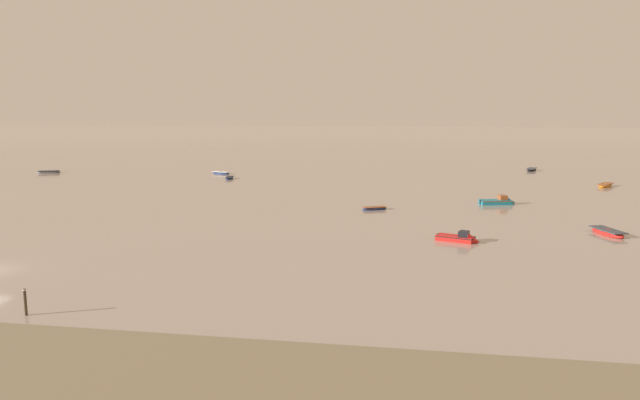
{
  "coord_description": "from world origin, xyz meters",
  "views": [
    {
      "loc": [
        33.74,
        -40.66,
        12.92
      ],
      "look_at": [
        20.58,
        39.26,
        0.24
      ],
      "focal_mm": 32.93,
      "sensor_mm": 36.0,
      "label": 1
    }
  ],
  "objects_px": {
    "rowboat_moored_5": "(532,170)",
    "rowboat_moored_0": "(608,232)",
    "mooring_post_near": "(25,303)",
    "rowboat_moored_1": "(605,185)",
    "rowboat_moored_4": "(49,172)",
    "rowboat_moored_2": "(221,173)",
    "motorboat_moored_1": "(501,202)",
    "rowboat_moored_7": "(374,209)",
    "motorboat_moored_2": "(462,239)",
    "rowboat_moored_3": "(230,178)"
  },
  "relations": [
    {
      "from": "rowboat_moored_2",
      "to": "motorboat_moored_2",
      "type": "xyz_separation_m",
      "value": [
        42.99,
        -54.05,
        0.07
      ]
    },
    {
      "from": "rowboat_moored_4",
      "to": "rowboat_moored_0",
      "type": "bearing_deg",
      "value": -50.96
    },
    {
      "from": "motorboat_moored_2",
      "to": "rowboat_moored_7",
      "type": "bearing_deg",
      "value": 139.62
    },
    {
      "from": "mooring_post_near",
      "to": "rowboat_moored_7",
      "type": "bearing_deg",
      "value": 66.12
    },
    {
      "from": "rowboat_moored_2",
      "to": "rowboat_moored_5",
      "type": "bearing_deg",
      "value": 34.55
    },
    {
      "from": "rowboat_moored_1",
      "to": "motorboat_moored_1",
      "type": "relative_size",
      "value": 0.94
    },
    {
      "from": "mooring_post_near",
      "to": "rowboat_moored_1",
      "type": "bearing_deg",
      "value": 52.24
    },
    {
      "from": "rowboat_moored_7",
      "to": "rowboat_moored_5",
      "type": "bearing_deg",
      "value": -145.63
    },
    {
      "from": "rowboat_moored_1",
      "to": "rowboat_moored_7",
      "type": "xyz_separation_m",
      "value": [
        -36.43,
        -28.74,
        -0.06
      ]
    },
    {
      "from": "rowboat_moored_7",
      "to": "mooring_post_near",
      "type": "relative_size",
      "value": 1.82
    },
    {
      "from": "rowboat_moored_4",
      "to": "rowboat_moored_7",
      "type": "distance_m",
      "value": 75.48
    },
    {
      "from": "rowboat_moored_5",
      "to": "motorboat_moored_2",
      "type": "xyz_separation_m",
      "value": [
        -19.36,
        -70.43,
        0.05
      ]
    },
    {
      "from": "rowboat_moored_2",
      "to": "rowboat_moored_7",
      "type": "xyz_separation_m",
      "value": [
        33.23,
        -37.03,
        -0.03
      ]
    },
    {
      "from": "rowboat_moored_4",
      "to": "motorboat_moored_1",
      "type": "distance_m",
      "value": 88.49
    },
    {
      "from": "rowboat_moored_7",
      "to": "rowboat_moored_1",
      "type": "bearing_deg",
      "value": -168.76
    },
    {
      "from": "rowboat_moored_2",
      "to": "rowboat_moored_7",
      "type": "distance_m",
      "value": 49.75
    },
    {
      "from": "motorboat_moored_2",
      "to": "rowboat_moored_7",
      "type": "relative_size",
      "value": 1.28
    },
    {
      "from": "rowboat_moored_7",
      "to": "motorboat_moored_2",
      "type": "bearing_deg",
      "value": 92.8
    },
    {
      "from": "rowboat_moored_0",
      "to": "motorboat_moored_1",
      "type": "xyz_separation_m",
      "value": [
        -8.29,
        18.25,
        0.08
      ]
    },
    {
      "from": "mooring_post_near",
      "to": "rowboat_moored_2",
      "type": "bearing_deg",
      "value": 100.19
    },
    {
      "from": "rowboat_moored_5",
      "to": "rowboat_moored_0",
      "type": "bearing_deg",
      "value": 17.25
    },
    {
      "from": "rowboat_moored_5",
      "to": "mooring_post_near",
      "type": "relative_size",
      "value": 2.52
    },
    {
      "from": "rowboat_moored_0",
      "to": "rowboat_moored_7",
      "type": "height_order",
      "value": "rowboat_moored_0"
    },
    {
      "from": "motorboat_moored_2",
      "to": "mooring_post_near",
      "type": "relative_size",
      "value": 2.34
    },
    {
      "from": "rowboat_moored_3",
      "to": "rowboat_moored_4",
      "type": "relative_size",
      "value": 0.78
    },
    {
      "from": "rowboat_moored_2",
      "to": "motorboat_moored_1",
      "type": "xyz_separation_m",
      "value": [
        49.92,
        -29.87,
        0.11
      ]
    },
    {
      "from": "rowboat_moored_2",
      "to": "rowboat_moored_7",
      "type": "relative_size",
      "value": 1.21
    },
    {
      "from": "motorboat_moored_2",
      "to": "rowboat_moored_1",
      "type": "bearing_deg",
      "value": 79.57
    },
    {
      "from": "rowboat_moored_0",
      "to": "rowboat_moored_7",
      "type": "bearing_deg",
      "value": 47.35
    },
    {
      "from": "rowboat_moored_1",
      "to": "rowboat_moored_0",
      "type": "bearing_deg",
      "value": -164.01
    },
    {
      "from": "rowboat_moored_1",
      "to": "rowboat_moored_4",
      "type": "height_order",
      "value": "rowboat_moored_1"
    },
    {
      "from": "rowboat_moored_1",
      "to": "motorboat_moored_1",
      "type": "bearing_deg",
      "value": 169.58
    },
    {
      "from": "rowboat_moored_3",
      "to": "motorboat_moored_1",
      "type": "distance_m",
      "value": 50.68
    },
    {
      "from": "rowboat_moored_4",
      "to": "motorboat_moored_2",
      "type": "relative_size",
      "value": 1.02
    },
    {
      "from": "rowboat_moored_4",
      "to": "motorboat_moored_2",
      "type": "bearing_deg",
      "value": -58.33
    },
    {
      "from": "rowboat_moored_3",
      "to": "motorboat_moored_1",
      "type": "xyz_separation_m",
      "value": [
        45.63,
        -22.06,
        0.13
      ]
    },
    {
      "from": "rowboat_moored_2",
      "to": "rowboat_moored_5",
      "type": "xyz_separation_m",
      "value": [
        62.35,
        16.37,
        0.03
      ]
    },
    {
      "from": "rowboat_moored_0",
      "to": "rowboat_moored_1",
      "type": "relative_size",
      "value": 1.03
    },
    {
      "from": "rowboat_moored_0",
      "to": "rowboat_moored_5",
      "type": "bearing_deg",
      "value": -22.38
    },
    {
      "from": "rowboat_moored_0",
      "to": "mooring_post_near",
      "type": "height_order",
      "value": "mooring_post_near"
    },
    {
      "from": "rowboat_moored_5",
      "to": "motorboat_moored_1",
      "type": "bearing_deg",
      "value": 5.88
    },
    {
      "from": "rowboat_moored_0",
      "to": "rowboat_moored_1",
      "type": "xyz_separation_m",
      "value": [
        11.45,
        39.83,
        0.0
      ]
    },
    {
      "from": "rowboat_moored_0",
      "to": "rowboat_moored_1",
      "type": "bearing_deg",
      "value": -34.74
    },
    {
      "from": "rowboat_moored_4",
      "to": "rowboat_moored_7",
      "type": "bearing_deg",
      "value": -51.41
    },
    {
      "from": "rowboat_moored_0",
      "to": "rowboat_moored_4",
      "type": "relative_size",
      "value": 1.09
    },
    {
      "from": "rowboat_moored_2",
      "to": "rowboat_moored_3",
      "type": "bearing_deg",
      "value": -41.42
    },
    {
      "from": "rowboat_moored_0",
      "to": "motorboat_moored_1",
      "type": "bearing_deg",
      "value": 5.72
    },
    {
      "from": "rowboat_moored_4",
      "to": "rowboat_moored_1",
      "type": "bearing_deg",
      "value": -27.92
    },
    {
      "from": "rowboat_moored_0",
      "to": "mooring_post_near",
      "type": "distance_m",
      "value": 54.07
    },
    {
      "from": "motorboat_moored_2",
      "to": "rowboat_moored_3",
      "type": "bearing_deg",
      "value": 149.73
    }
  ]
}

